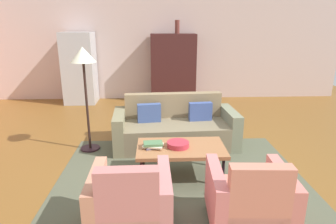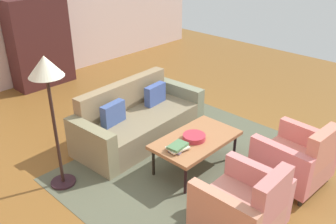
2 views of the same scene
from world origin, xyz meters
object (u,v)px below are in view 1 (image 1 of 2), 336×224
at_px(armchair_right, 250,202).
at_px(cabinet, 173,68).
at_px(fruit_bowl, 178,144).
at_px(floor_lamp, 84,65).
at_px(couch, 175,128).
at_px(book_stack, 153,145).
at_px(refrigerator, 80,68).
at_px(armchair_left, 131,205).
at_px(coffee_table, 181,149).
at_px(vase_tall, 177,27).

relative_size(armchair_right, cabinet, 0.49).
xyz_separation_m(fruit_bowl, floor_lamp, (-1.42, 1.00, 0.96)).
xyz_separation_m(couch, armchair_right, (0.60, -2.35, 0.06)).
relative_size(book_stack, refrigerator, 0.16).
distance_m(couch, book_stack, 1.27).
bearing_deg(refrigerator, book_stack, -64.91).
xyz_separation_m(book_stack, cabinet, (0.53, 4.27, 0.41)).
relative_size(fruit_bowl, refrigerator, 0.16).
distance_m(couch, armchair_left, 2.43).
height_order(coffee_table, armchair_right, armchair_right).
distance_m(armchair_right, floor_lamp, 3.19).
bearing_deg(couch, armchair_right, 101.23).
relative_size(fruit_bowl, vase_tall, 0.88).
bearing_deg(fruit_bowl, book_stack, -177.72).
distance_m(cabinet, floor_lamp, 3.68).
xyz_separation_m(armchair_right, fruit_bowl, (-0.64, 1.17, 0.14)).
bearing_deg(cabinet, floor_lamp, -116.29).
bearing_deg(armchair_right, cabinet, 97.99).
bearing_deg(floor_lamp, refrigerator, 105.39).
height_order(coffee_table, refrigerator, refrigerator).
relative_size(armchair_left, refrigerator, 0.48).
bearing_deg(vase_tall, coffee_table, -93.31).
height_order(couch, refrigerator, refrigerator).
height_order(armchair_right, refrigerator, refrigerator).
distance_m(refrigerator, floor_lamp, 3.31).
height_order(fruit_bowl, book_stack, book_stack).
height_order(couch, armchair_right, armchair_right).
distance_m(fruit_bowl, vase_tall, 4.52).
bearing_deg(book_stack, fruit_bowl, 2.28).
height_order(armchair_left, cabinet, cabinet).
bearing_deg(armchair_right, fruit_bowl, 121.93).
bearing_deg(book_stack, cabinet, 82.97).
xyz_separation_m(armchair_left, refrigerator, (-1.73, 5.32, 0.58)).
bearing_deg(coffee_table, cabinet, 88.04).
xyz_separation_m(coffee_table, cabinet, (0.15, 4.26, 0.49)).
relative_size(couch, floor_lamp, 1.25).
xyz_separation_m(coffee_table, floor_lamp, (-1.46, 1.00, 1.03)).
bearing_deg(coffee_table, fruit_bowl, 180.00).
xyz_separation_m(fruit_bowl, refrigerator, (-2.29, 4.15, 0.44)).
bearing_deg(armchair_right, armchair_left, -176.75).
distance_m(coffee_table, fruit_bowl, 0.08).
bearing_deg(floor_lamp, book_stack, -43.06).
relative_size(coffee_table, cabinet, 0.67).
height_order(couch, armchair_left, armchair_left).
relative_size(couch, refrigerator, 1.16).
xyz_separation_m(couch, vase_tall, (0.25, 3.07, 1.68)).
height_order(refrigerator, floor_lamp, refrigerator).
height_order(cabinet, vase_tall, vase_tall).
height_order(armchair_left, book_stack, armchair_left).
distance_m(couch, vase_tall, 3.51).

